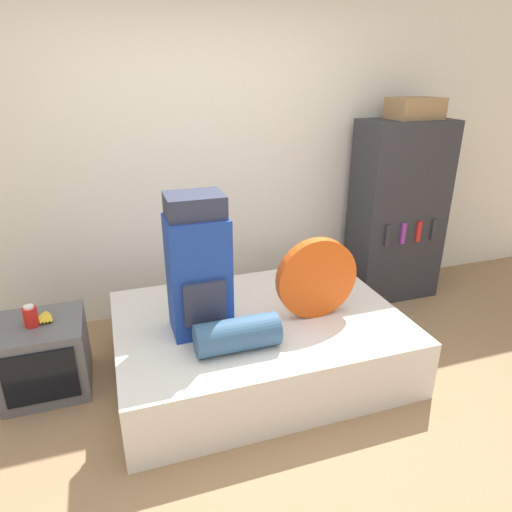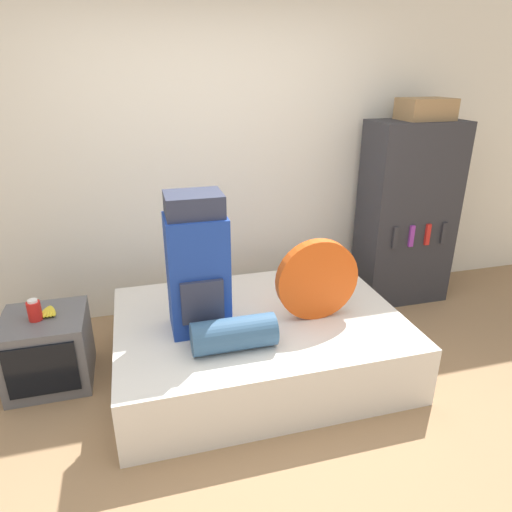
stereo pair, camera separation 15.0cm
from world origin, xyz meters
The scene contains 11 objects.
ground_plane centered at (0.00, 0.00, 0.00)m, with size 16.00×16.00×0.00m, color #997551.
wall_back centered at (0.00, 1.79, 1.30)m, with size 8.00×0.05×2.60m.
bed centered at (0.18, 0.72, 0.21)m, with size 1.93×1.39×0.42m.
backpack centered at (-0.23, 0.68, 0.85)m, with size 0.37×0.33×0.90m.
tent_bag centered at (0.55, 0.61, 0.70)m, with size 0.56×0.08×0.56m.
sleeping_roll centered at (-0.07, 0.38, 0.52)m, with size 0.51×0.20×0.20m.
television centered at (-1.24, 0.94, 0.25)m, with size 0.53×0.53×0.49m.
canister centered at (-1.26, 0.92, 0.56)m, with size 0.09×0.09×0.14m.
banana_bunch centered at (-1.19, 0.98, 0.51)m, with size 0.12×0.16×0.04m.
bookshelf centered at (1.74, 1.45, 0.80)m, with size 0.78×0.45×1.61m.
cardboard_box centered at (1.79, 1.46, 1.69)m, with size 0.41×0.30×0.17m.
Camera 1 is at (-0.71, -1.89, 2.00)m, focal length 32.00 mm.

